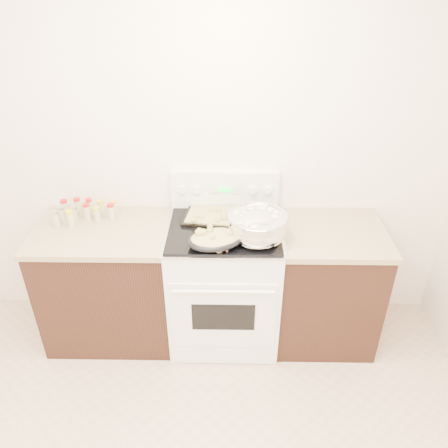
{
  "coord_description": "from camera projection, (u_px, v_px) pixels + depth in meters",
  "views": [
    {
      "loc": [
        0.39,
        -1.07,
        2.47
      ],
      "look_at": [
        0.35,
        1.37,
        1.0
      ],
      "focal_mm": 35.0,
      "sensor_mm": 36.0,
      "label": 1
    }
  ],
  "objects": [
    {
      "name": "spice_jars",
      "position": [
        84.0,
        211.0,
        3.04
      ],
      "size": [
        0.4,
        0.24,
        0.13
      ],
      "color": "#BFB28C",
      "rests_on": "counter_left"
    },
    {
      "name": "mixing_bowl",
      "position": [
        257.0,
        227.0,
        2.77
      ],
      "size": [
        0.39,
        0.39,
        0.22
      ],
      "color": "silver",
      "rests_on": "kitchen_range"
    },
    {
      "name": "kitchen_range",
      "position": [
        224.0,
        280.0,
        3.16
      ],
      "size": [
        0.78,
        0.73,
        1.22
      ],
      "color": "white",
      "rests_on": "ground"
    },
    {
      "name": "wooden_spoon",
      "position": [
        220.0,
        247.0,
        2.71
      ],
      "size": [
        0.08,
        0.24,
        0.04
      ],
      "color": "#A07549",
      "rests_on": "kitchen_range"
    },
    {
      "name": "room_shell",
      "position": [
        102.0,
        257.0,
        1.32
      ],
      "size": [
        4.1,
        3.6,
        2.75
      ],
      "color": "white",
      "rests_on": "ground"
    },
    {
      "name": "baking_sheet",
      "position": [
        215.0,
        216.0,
        3.02
      ],
      "size": [
        0.47,
        0.36,
        0.06
      ],
      "color": "black",
      "rests_on": "kitchen_range"
    },
    {
      "name": "blue_ladle",
      "position": [
        275.0,
        227.0,
        2.87
      ],
      "size": [
        0.15,
        0.25,
        0.1
      ],
      "color": "#92D0DA",
      "rests_on": "kitchen_range"
    },
    {
      "name": "roasting_pan",
      "position": [
        215.0,
        239.0,
        2.72
      ],
      "size": [
        0.41,
        0.34,
        0.11
      ],
      "color": "black",
      "rests_on": "kitchen_range"
    },
    {
      "name": "counter_right",
      "position": [
        324.0,
        284.0,
        3.17
      ],
      "size": [
        0.73,
        0.67,
        0.92
      ],
      "color": "black",
      "rests_on": "ground"
    },
    {
      "name": "counter_left",
      "position": [
        111.0,
        282.0,
        3.19
      ],
      "size": [
        0.93,
        0.67,
        0.92
      ],
      "color": "black",
      "rests_on": "ground"
    }
  ]
}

